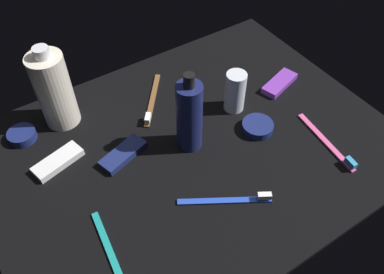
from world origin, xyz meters
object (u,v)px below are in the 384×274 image
object	(u,v)px
toothbrush_pink	(329,144)
snack_bar_white	(58,161)
cream_tin_left	(258,127)
toothbrush_teal	(113,258)
snack_bar_navy	(123,154)
snack_bar_purple	(279,83)
deodorant_stick	(235,92)
toothbrush_brown	(152,101)
bodywash_bottle	(54,90)
toothbrush_blue	(230,200)
lotion_bottle	(191,115)
cream_tin_right	(22,135)

from	to	relation	value
toothbrush_pink	snack_bar_white	distance (cm)	56.93
cream_tin_left	toothbrush_teal	bearing A→B (deg)	14.34
snack_bar_navy	toothbrush_pink	bearing A→B (deg)	133.15
snack_bar_white	snack_bar_purple	size ratio (longest dim) A/B	1.00
deodorant_stick	toothbrush_brown	size ratio (longest dim) A/B	0.66
bodywash_bottle	snack_bar_purple	distance (cm)	52.50
snack_bar_white	snack_bar_navy	xyz separation A→B (cm)	(-12.05, 5.57, 0.00)
snack_bar_purple	snack_bar_navy	bearing A→B (deg)	-17.55
toothbrush_brown	cream_tin_left	size ratio (longest dim) A/B	2.16
snack_bar_navy	cream_tin_left	world-z (taller)	cream_tin_left
snack_bar_navy	toothbrush_blue	bearing A→B (deg)	102.34
lotion_bottle	snack_bar_white	distance (cm)	28.92
cream_tin_right	lotion_bottle	bearing A→B (deg)	145.10
lotion_bottle	toothbrush_pink	bearing A→B (deg)	145.13
snack_bar_white	toothbrush_pink	bearing A→B (deg)	137.51
lotion_bottle	toothbrush_blue	xyz separation A→B (cm)	(1.85, 16.53, -7.74)
snack_bar_white	snack_bar_navy	distance (cm)	13.27
toothbrush_blue	toothbrush_brown	size ratio (longest dim) A/B	1.07
toothbrush_blue	toothbrush_teal	bearing A→B (deg)	-3.55
toothbrush_blue	toothbrush_teal	size ratio (longest dim) A/B	0.89
snack_bar_navy	toothbrush_brown	bearing A→B (deg)	-157.96
lotion_bottle	bodywash_bottle	size ratio (longest dim) A/B	0.97
toothbrush_teal	snack_bar_white	xyz separation A→B (cm)	(0.28, -25.12, 0.14)
snack_bar_white	snack_bar_navy	size ratio (longest dim) A/B	1.00
bodywash_bottle	toothbrush_teal	world-z (taller)	bodywash_bottle
toothbrush_pink	toothbrush_brown	size ratio (longest dim) A/B	1.21
toothbrush_teal	toothbrush_brown	distance (cm)	39.16
bodywash_bottle	cream_tin_right	size ratio (longest dim) A/B	3.26
snack_bar_navy	cream_tin_left	xyz separation A→B (cm)	(-28.28, 9.32, 0.18)
deodorant_stick	cream_tin_right	xyz separation A→B (cm)	(44.15, -17.20, -3.92)
toothbrush_brown	cream_tin_left	xyz separation A→B (cm)	(-15.27, 20.09, 0.32)
deodorant_stick	toothbrush_brown	bearing A→B (deg)	-37.38
toothbrush_brown	snack_bar_purple	distance (cm)	31.41
cream_tin_left	cream_tin_right	world-z (taller)	cream_tin_right
toothbrush_blue	toothbrush_brown	world-z (taller)	same
lotion_bottle	snack_bar_navy	bearing A→B (deg)	-17.89
toothbrush_pink	snack_bar_navy	bearing A→B (deg)	-29.24
lotion_bottle	toothbrush_pink	xyz separation A→B (cm)	(-24.15, 16.83, -7.74)
toothbrush_blue	snack_bar_white	world-z (taller)	toothbrush_blue
toothbrush_blue	cream_tin_left	distance (cm)	19.96
lotion_bottle	toothbrush_brown	bearing A→B (deg)	-86.36
toothbrush_teal	snack_bar_purple	world-z (taller)	toothbrush_teal
snack_bar_purple	bodywash_bottle	bearing A→B (deg)	-36.64
snack_bar_white	snack_bar_navy	bearing A→B (deg)	140.90
snack_bar_navy	snack_bar_white	bearing A→B (deg)	-42.43
bodywash_bottle	snack_bar_purple	xyz separation A→B (cm)	(-48.71, 17.81, -8.15)
toothbrush_pink	snack_bar_purple	world-z (taller)	toothbrush_pink
lotion_bottle	snack_bar_purple	bearing A→B (deg)	-172.38
toothbrush_brown	cream_tin_right	bearing A→B (deg)	-10.98
lotion_bottle	toothbrush_teal	xyz separation A→B (cm)	(25.74, 15.04, -7.74)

